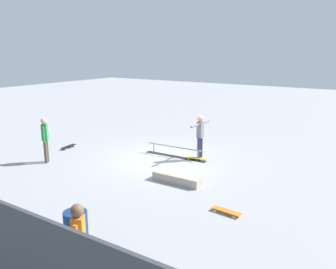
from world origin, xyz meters
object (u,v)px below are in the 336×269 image
skater_main (200,134)px  bystander_green_shirt (45,137)px  grind_rail (175,152)px  bystander_orange_shirt (79,244)px  loose_skateboard_orange (226,211)px  skateboard_main (196,158)px  trash_bin (76,233)px  loose_skateboard_black (68,146)px  skate_ledge (177,179)px

skater_main → bystander_green_shirt: skater_main is taller
grind_rail → bystander_green_shirt: bystander_green_shirt is taller
bystander_orange_shirt → loose_skateboard_orange: bystander_orange_shirt is taller
skateboard_main → trash_bin: size_ratio=0.87×
grind_rail → skater_main: bearing=-168.1°
bystander_green_shirt → loose_skateboard_black: (0.85, -1.77, -0.88)m
bystander_green_shirt → trash_bin: size_ratio=1.79×
bystander_orange_shirt → loose_skateboard_orange: (-0.86, -4.14, -0.85)m
bystander_orange_shirt → bystander_green_shirt: size_ratio=0.97×
trash_bin → skate_ledge: bearing=-85.0°
grind_rail → skateboard_main: bearing=-175.9°
bystander_orange_shirt → loose_skateboard_black: bystander_orange_shirt is taller
bystander_green_shirt → loose_skateboard_orange: 7.42m
bystander_green_shirt → loose_skateboard_orange: size_ratio=2.07×
grind_rail → skater_main: 1.28m
skate_ledge → loose_skateboard_orange: bearing=152.2°
loose_skateboard_black → loose_skateboard_orange: same height
trash_bin → bystander_green_shirt: bearing=-33.1°
skater_main → loose_skateboard_black: 5.78m
skater_main → skateboard_main: bearing=154.6°
grind_rail → loose_skateboard_orange: bearing=135.9°
skater_main → trash_bin: (-0.95, 7.06, -0.52)m
skate_ledge → bystander_orange_shirt: bystander_orange_shirt is taller
loose_skateboard_orange → bystander_orange_shirt: bearing=84.2°
loose_skateboard_black → skate_ledge: bearing=-106.2°
grind_rail → skateboard_main: size_ratio=3.23×
skater_main → skate_ledge: bearing=-166.8°
skateboard_main → skater_main: bearing=-128.6°
loose_skateboard_black → trash_bin: trash_bin is taller
skate_ledge → loose_skateboard_black: bearing=-8.2°
skater_main → trash_bin: 7.15m
grind_rail → loose_skateboard_black: 4.71m
bystander_green_shirt → trash_bin: (-5.56, 3.63, -0.48)m
skateboard_main → trash_bin: bearing=86.1°
bystander_green_shirt → skateboard_main: bearing=-89.7°
grind_rail → loose_skateboard_orange: grind_rail is taller
grind_rail → skateboard_main: 0.91m
skater_main → bystander_orange_shirt: skater_main is taller
skateboard_main → bystander_orange_shirt: 7.98m
loose_skateboard_black → skater_main: bearing=-81.0°
skater_main → loose_skateboard_orange: bearing=-142.4°
skate_ledge → bystander_green_shirt: size_ratio=0.97×
bystander_green_shirt → trash_bin: bystander_green_shirt is taller
skate_ledge → loose_skateboard_orange: skate_ledge is taller
bystander_orange_shirt → skateboard_main: bearing=163.0°
grind_rail → bystander_green_shirt: bearing=40.2°
loose_skateboard_orange → trash_bin: 3.84m
skateboard_main → trash_bin: 7.01m
bystander_orange_shirt → trash_bin: (0.95, -0.77, -0.46)m
bystander_orange_shirt → loose_skateboard_black: bearing=-161.3°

